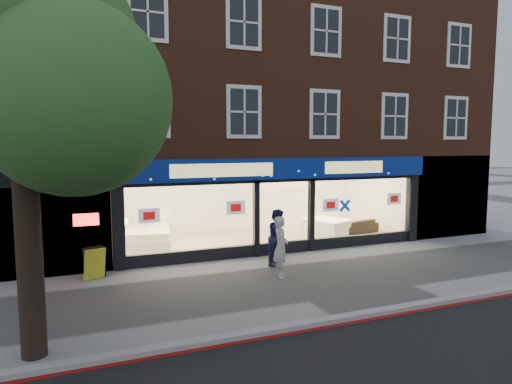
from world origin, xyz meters
TOP-DOWN VIEW (x-y plane):
  - ground at (0.00, 0.00)m, footprint 120.00×120.00m
  - kerb_line at (0.00, -3.10)m, footprint 60.00×0.10m
  - kerb_stone at (0.00, -2.90)m, footprint 60.00×0.25m
  - showroom_floor at (0.00, 5.25)m, footprint 11.00×4.50m
  - building at (-0.02, 6.93)m, footprint 19.00×8.26m
  - street_tree at (-7.57, -2.20)m, footprint 4.00×3.20m
  - display_bed at (-4.28, 5.75)m, footprint 2.09×2.39m
  - bedside_table at (-5.10, 5.21)m, footprint 0.46×0.46m
  - mattress_stack at (2.72, 4.73)m, footprint 1.88×2.06m
  - sofa at (4.10, 4.68)m, footprint 2.08×1.24m
  - a_board at (-6.24, 2.32)m, footprint 0.68×0.54m
  - pedestrian_grey at (-1.34, 0.52)m, footprint 0.60×0.74m
  - pedestrian_blue at (-0.84, 1.76)m, footprint 1.07×1.08m

SIDE VIEW (x-z plane):
  - ground at x=0.00m, z-range 0.00..0.00m
  - kerb_line at x=0.00m, z-range 0.00..0.01m
  - showroom_floor at x=0.00m, z-range 0.00..0.10m
  - kerb_stone at x=0.00m, z-range 0.00..0.12m
  - bedside_table at x=-5.10m, z-range 0.10..0.65m
  - sofa at x=4.10m, z-range 0.10..0.67m
  - mattress_stack at x=2.72m, z-range 0.10..0.76m
  - display_bed at x=-4.28m, z-range -0.16..1.03m
  - a_board at x=-6.24m, z-range 0.00..0.91m
  - pedestrian_grey at x=-1.34m, z-range 0.00..1.75m
  - pedestrian_blue at x=-0.84m, z-range 0.00..1.76m
  - street_tree at x=-7.57m, z-range 1.64..8.24m
  - building at x=-0.02m, z-range 1.52..11.82m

